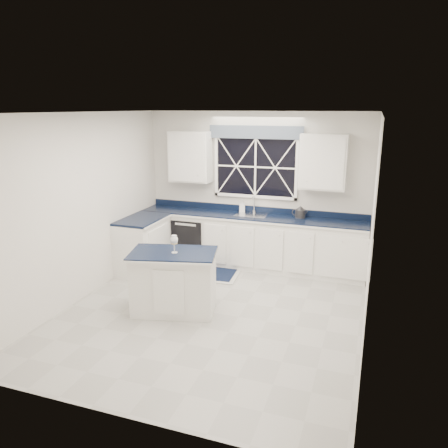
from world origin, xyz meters
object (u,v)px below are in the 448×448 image
at_px(soap_bottle, 242,206).
at_px(island, 174,282).
at_px(faucet, 254,204).
at_px(kettle, 300,212).
at_px(wine_glass, 174,241).
at_px(dishwasher, 193,238).

bearing_deg(soap_bottle, island, -97.41).
bearing_deg(island, faucet, 63.14).
bearing_deg(island, kettle, 44.03).
height_order(faucet, soap_bottle, faucet).
bearing_deg(kettle, wine_glass, -109.63).
relative_size(island, kettle, 4.49).
xyz_separation_m(faucet, soap_bottle, (-0.22, 0.03, -0.05)).
bearing_deg(kettle, dishwasher, -165.05).
bearing_deg(kettle, island, -110.39).
height_order(faucet, wine_glass, faucet).
bearing_deg(soap_bottle, faucet, -6.52).
relative_size(faucet, wine_glass, 1.24).
height_order(faucet, island, faucet).
height_order(dishwasher, faucet, faucet).
relative_size(island, soap_bottle, 5.89).
distance_m(island, kettle, 2.62).
bearing_deg(soap_bottle, dishwasher, -165.91).
bearing_deg(faucet, kettle, -5.81).
relative_size(faucet, soap_bottle, 1.38).
distance_m(faucet, wine_glass, 2.31).
xyz_separation_m(faucet, wine_glass, (-0.49, -2.26, -0.07)).
relative_size(faucet, island, 0.23).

